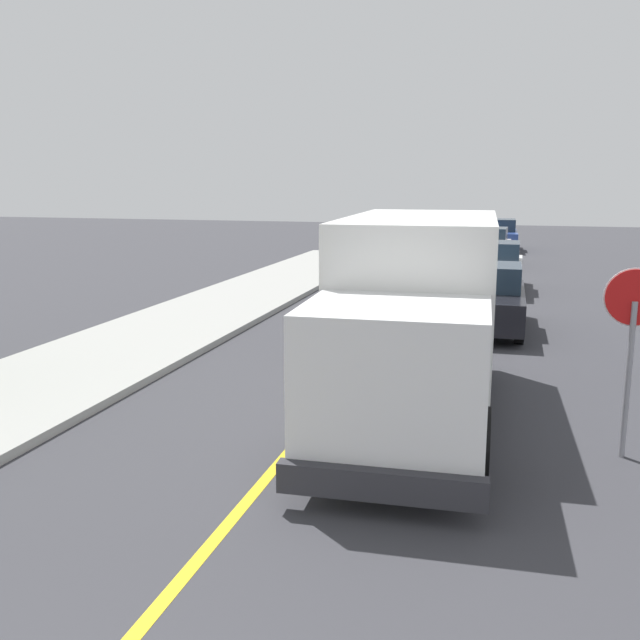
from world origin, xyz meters
TOP-DOWN VIEW (x-y plane):
  - centre_line_yellow at (0.00, 10.00)m, footprint 0.16×56.00m
  - box_truck at (1.47, 9.70)m, footprint 2.69×7.27m
  - parked_car_near at (2.35, 16.81)m, footprint 1.84×4.42m
  - parked_car_mid at (2.32, 23.60)m, footprint 1.84×4.42m
  - parked_car_far at (1.78, 30.94)m, footprint 1.99×4.47m
  - parked_car_furthest at (2.13, 38.15)m, footprint 1.94×4.45m
  - stop_sign at (4.54, 8.61)m, footprint 0.80×0.10m

SIDE VIEW (x-z plane):
  - centre_line_yellow at x=0.00m, z-range 0.00..0.01m
  - parked_car_near at x=2.35m, z-range -0.04..1.63m
  - parked_car_mid at x=2.32m, z-range -0.04..1.63m
  - parked_car_far at x=1.78m, z-range -0.04..1.63m
  - parked_car_furthest at x=2.13m, z-range -0.04..1.63m
  - box_truck at x=1.47m, z-range 0.17..3.37m
  - stop_sign at x=4.54m, z-range 0.53..3.18m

